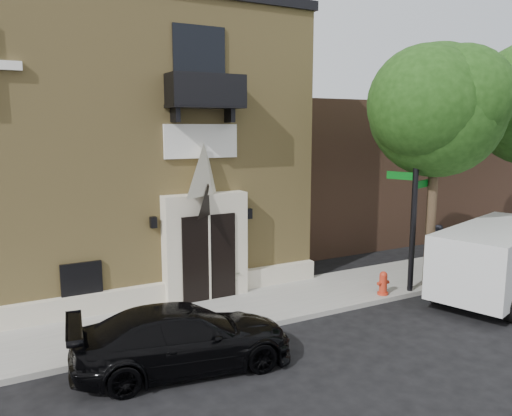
{
  "coord_description": "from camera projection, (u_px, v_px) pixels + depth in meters",
  "views": [
    {
      "loc": [
        -6.61,
        -10.96,
        5.33
      ],
      "look_at": [
        0.34,
        2.0,
        2.92
      ],
      "focal_mm": 35.0,
      "sensor_mm": 36.0,
      "label": 1
    }
  ],
  "objects": [
    {
      "name": "street_sign",
      "position": [
        415.0,
        188.0,
        15.44
      ],
      "size": [
        1.26,
        0.99,
        6.54
      ],
      "rotation": [
        0.0,
        0.0,
        0.37
      ],
      "color": "black",
      "rests_on": "sidewalk"
    },
    {
      "name": "pedestrian_far",
      "position": [
        500.0,
        239.0,
        19.75
      ],
      "size": [
        0.7,
        0.83,
        1.51
      ],
      "primitive_type": "imported",
      "rotation": [
        0.0,
        0.0,
        1.76
      ],
      "color": "black",
      "rests_on": "sidewalk"
    },
    {
      "name": "church",
      "position": [
        99.0,
        146.0,
        18.25
      ],
      "size": [
        12.2,
        11.01,
        9.3
      ],
      "color": "#A68C4E",
      "rests_on": "ground"
    },
    {
      "name": "dumpster",
      "position": [
        453.0,
        256.0,
        17.74
      ],
      "size": [
        2.01,
        1.33,
        1.23
      ],
      "rotation": [
        0.0,
        0.0,
        0.15
      ],
      "color": "#0E351C",
      "rests_on": "sidewalk"
    },
    {
      "name": "cargo_van",
      "position": [
        500.0,
        257.0,
        15.69
      ],
      "size": [
        5.96,
        3.8,
        2.27
      ],
      "rotation": [
        0.0,
        0.0,
        0.31
      ],
      "color": "silver",
      "rests_on": "ground"
    },
    {
      "name": "sidewalk",
      "position": [
        283.0,
        300.0,
        15.24
      ],
      "size": [
        42.0,
        3.0,
        0.15
      ],
      "primitive_type": "cube",
      "color": "gray",
      "rests_on": "ground"
    },
    {
      "name": "pedestrian_near",
      "position": [
        436.0,
        247.0,
        18.23
      ],
      "size": [
        0.72,
        0.64,
        1.66
      ],
      "primitive_type": "imported",
      "rotation": [
        0.0,
        0.0,
        3.64
      ],
      "color": "black",
      "rests_on": "sidewalk"
    },
    {
      "name": "fire_hydrant",
      "position": [
        383.0,
        283.0,
        15.5
      ],
      "size": [
        0.42,
        0.34,
        0.74
      ],
      "color": "#B72F19",
      "rests_on": "sidewalk"
    },
    {
      "name": "ground",
      "position": [
        280.0,
        326.0,
        13.48
      ],
      "size": [
        120.0,
        120.0,
        0.0
      ],
      "primitive_type": "plane",
      "color": "black",
      "rests_on": "ground"
    },
    {
      "name": "black_sedan",
      "position": [
        184.0,
        338.0,
        11.04
      ],
      "size": [
        5.09,
        2.62,
        1.41
      ],
      "primitive_type": "imported",
      "rotation": [
        0.0,
        0.0,
        1.44
      ],
      "color": "black",
      "rests_on": "ground"
    },
    {
      "name": "street_tree_left",
      "position": [
        440.0,
        109.0,
        15.64
      ],
      "size": [
        4.97,
        4.38,
        7.77
      ],
      "color": "#38281C",
      "rests_on": "sidewalk"
    },
    {
      "name": "neighbour_building",
      "position": [
        387.0,
        167.0,
        26.39
      ],
      "size": [
        18.0,
        8.0,
        6.4
      ],
      "primitive_type": "cube",
      "color": "brown",
      "rests_on": "ground"
    },
    {
      "name": "planter",
      "position": [
        231.0,
        282.0,
        15.67
      ],
      "size": [
        0.77,
        0.71,
        0.71
      ],
      "primitive_type": "imported",
      "rotation": [
        0.0,
        0.0,
        -0.28
      ],
      "color": "#345B2A",
      "rests_on": "sidewalk"
    }
  ]
}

